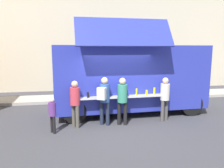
# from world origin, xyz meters

# --- Properties ---
(ground_plane) EXTENTS (60.00, 60.00, 0.00)m
(ground_plane) POSITION_xyz_m (0.00, 0.00, 0.00)
(ground_plane) COLOR #38383D
(curb_strip) EXTENTS (28.00, 1.60, 0.15)m
(curb_strip) POSITION_xyz_m (-3.28, 4.47, 0.07)
(curb_strip) COLOR #9E998E
(curb_strip) RESTS_ON ground
(building_behind) EXTENTS (32.00, 2.40, 10.40)m
(building_behind) POSITION_xyz_m (-2.28, 8.37, 5.20)
(building_behind) COLOR beige
(building_behind) RESTS_ON ground
(food_truck_main) EXTENTS (6.23, 3.35, 3.80)m
(food_truck_main) POSITION_xyz_m (0.73, 1.84, 1.57)
(food_truck_main) COLOR #2833A2
(food_truck_main) RESTS_ON ground
(trash_bin) EXTENTS (0.60, 0.60, 1.01)m
(trash_bin) POSITION_xyz_m (4.70, 4.17, 0.51)
(trash_bin) COLOR #2F643A
(trash_bin) RESTS_ON ground
(customer_front_ordering) EXTENTS (0.35, 0.35, 1.71)m
(customer_front_ordering) POSITION_xyz_m (0.08, 0.21, 1.02)
(customer_front_ordering) COLOR black
(customer_front_ordering) RESTS_ON ground
(customer_mid_with_backpack) EXTENTS (0.49, 0.57, 1.74)m
(customer_mid_with_backpack) POSITION_xyz_m (-0.57, 0.27, 1.07)
(customer_mid_with_backpack) COLOR #1C2437
(customer_mid_with_backpack) RESTS_ON ground
(customer_rear_waiting) EXTENTS (0.34, 0.34, 1.65)m
(customer_rear_waiting) POSITION_xyz_m (-1.59, 0.25, 0.99)
(customer_rear_waiting) COLOR #4D4941
(customer_rear_waiting) RESTS_ON ground
(customer_extra_browsing) EXTENTS (0.34, 0.34, 1.67)m
(customer_extra_browsing) POSITION_xyz_m (1.75, 0.35, 1.00)
(customer_extra_browsing) COLOR #494545
(customer_extra_browsing) RESTS_ON ground
(child_near_queue) EXTENTS (0.24, 0.24, 1.19)m
(child_near_queue) POSITION_xyz_m (-2.32, -0.15, 0.71)
(child_near_queue) COLOR black
(child_near_queue) RESTS_ON ground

